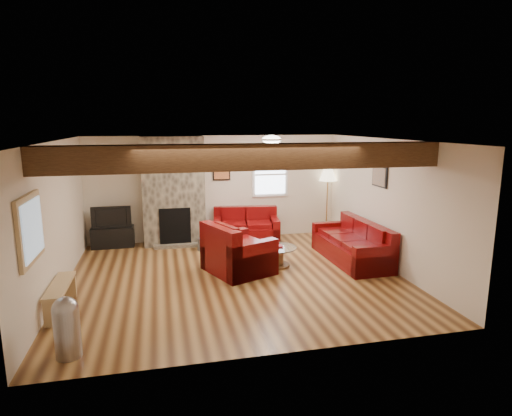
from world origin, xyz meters
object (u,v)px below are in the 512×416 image
Objects in this scene: loveseat at (246,226)px; tv_cabinet at (113,237)px; floor_lamp at (328,178)px; armchair_red at (238,248)px; sofa_three at (351,241)px; coffee_table at (277,256)px; television at (112,216)px.

tv_cabinet is (-3.04, 0.30, -0.17)m from loveseat.
armchair_red is at bearing -139.97° from floor_lamp.
sofa_three is 1.80× the size of armchair_red.
armchair_red is 3.65m from floor_lamp.
sofa_three is at bearing -98.57° from floor_lamp.
coffee_table is 0.92× the size of television.
television is 0.52× the size of floor_lamp.
coffee_table is (0.80, 0.16, -0.28)m from armchair_red.
coffee_table is at bearing -92.47° from sofa_three.
television is (-3.29, 2.08, 0.52)m from coffee_table.
loveseat is at bearing -38.32° from armchair_red.
television reaches higher than sofa_three.
armchair_red is at bearing -168.46° from coffee_table.
loveseat reaches higher than coffee_table.
sofa_three is at bearing -23.33° from television.
floor_lamp is at bearing 16.95° from loveseat.
television is (-3.04, 0.30, 0.31)m from loveseat.
loveseat is 1.63× the size of tv_cabinet.
tv_cabinet is (-3.29, 2.08, 0.04)m from coffee_table.
tv_cabinet is 0.56× the size of floor_lamp.
television is (-2.50, 2.25, 0.24)m from armchair_red.
sofa_three is 5.32m from television.
coffee_table is at bearing -101.16° from armchair_red.
loveseat is 3.06m from tv_cabinet.
television is at bearing 25.34° from armchair_red.
television is at bearing -179.78° from floor_lamp.
loveseat is 3.07m from television.
television is (0.00, 0.00, 0.48)m from tv_cabinet.
television is (-4.88, 2.10, 0.31)m from sofa_three.
sofa_three is 2.25× the size of tv_cabinet.
coffee_table is at bearing -132.11° from floor_lamp.
sofa_three reaches higher than coffee_table.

